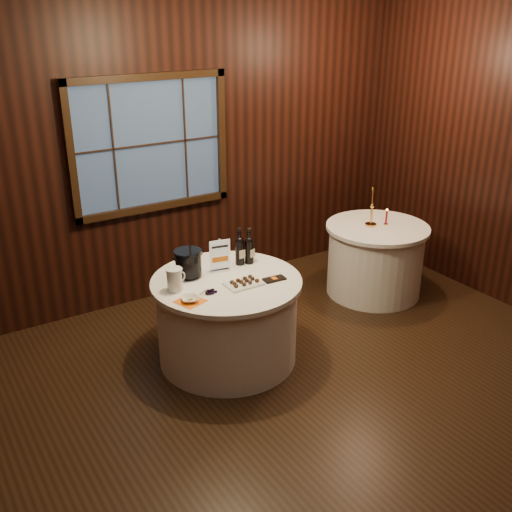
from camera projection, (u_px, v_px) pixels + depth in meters
ground at (293, 418)px, 4.56m from camera, size 6.00×6.00×0.00m
back_wall at (150, 155)px, 5.89m from camera, size 6.00×0.10×3.00m
main_table at (227, 320)px, 5.19m from camera, size 1.28×1.28×0.77m
side_table at (375, 259)px, 6.41m from camera, size 1.08×1.08×0.77m
sign_stand at (220, 260)px, 5.17m from camera, size 0.18×0.12×0.30m
port_bottle_left at (240, 249)px, 5.28m from camera, size 0.08×0.08×0.34m
port_bottle_right at (249, 248)px, 5.31m from camera, size 0.08×0.09×0.33m
ice_bucket at (188, 263)px, 5.04m from camera, size 0.24×0.24×0.24m
chocolate_plate at (244, 283)px, 4.94m from camera, size 0.30×0.20×0.04m
chocolate_box at (274, 279)px, 5.03m from camera, size 0.20×0.11×0.02m
grape_bunch at (210, 291)px, 4.80m from camera, size 0.16×0.08×0.04m
glass_pitcher at (175, 279)px, 4.81m from camera, size 0.18×0.13×0.19m
orange_napkin at (190, 301)px, 4.67m from camera, size 0.25×0.25×0.00m
cracker_bowl at (190, 299)px, 4.66m from camera, size 0.17×0.17×0.03m
brass_candlestick at (372, 212)px, 6.21m from camera, size 0.12×0.12×0.43m
red_candle at (386, 218)px, 6.26m from camera, size 0.05×0.05×0.18m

